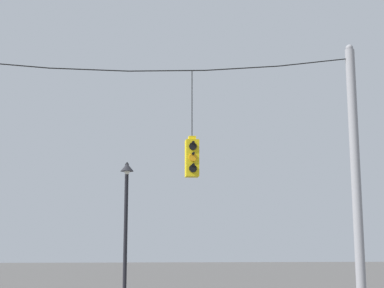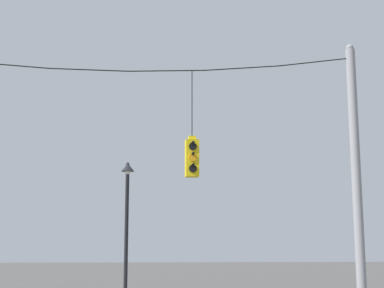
{
  "view_description": "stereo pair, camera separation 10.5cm",
  "coord_description": "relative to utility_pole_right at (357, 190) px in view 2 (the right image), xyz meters",
  "views": [
    {
      "loc": [
        0.79,
        -15.2,
        2.48
      ],
      "look_at": [
        2.71,
        -0.19,
        5.19
      ],
      "focal_mm": 55.0,
      "sensor_mm": 36.0,
      "label": 1
    },
    {
      "loc": [
        0.89,
        -15.21,
        2.48
      ],
      "look_at": [
        2.71,
        -0.19,
        5.19
      ],
      "focal_mm": 55.0,
      "sensor_mm": 36.0,
      "label": 2
    }
  ],
  "objects": [
    {
      "name": "traffic_light_near_right_pole",
      "position": [
        -4.44,
        0.0,
        0.79
      ],
      "size": [
        0.34,
        0.58,
        2.86
      ],
      "color": "yellow"
    },
    {
      "name": "utility_pole_right",
      "position": [
        0.0,
        0.0,
        0.0
      ],
      "size": [
        0.26,
        0.26,
        8.13
      ],
      "color": "gray",
      "rests_on": "ground_plane"
    },
    {
      "name": "street_lamp",
      "position": [
        -6.07,
        3.53,
        -0.49
      ],
      "size": [
        0.41,
        0.72,
        5.17
      ],
      "color": "black",
      "rests_on": "ground_plane"
    },
    {
      "name": "span_wire",
      "position": [
        -7.16,
        -0.0,
        3.26
      ],
      "size": [
        14.32,
        0.03,
        0.64
      ],
      "color": "black"
    }
  ]
}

